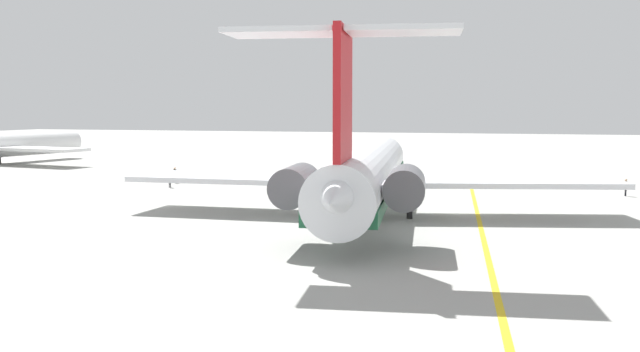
# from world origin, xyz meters

# --- Properties ---
(ground) EXTENTS (383.98, 383.98, 0.00)m
(ground) POSITION_xyz_m (0.00, 0.00, 0.00)
(ground) COLOR #9E9E99
(main_jetliner) EXTENTS (44.59, 39.53, 13.00)m
(main_jetliner) POSITION_xyz_m (-5.86, 6.25, 3.55)
(main_jetliner) COLOR silver
(main_jetliner) RESTS_ON ground
(airliner_mid_left) EXTENTS (32.70, 32.48, 9.78)m
(airliner_mid_left) POSITION_xyz_m (32.29, 72.78, 2.88)
(airliner_mid_left) COLOR white
(airliner_mid_left) RESTS_ON ground
(ground_crew_near_nose) EXTENTS (0.44, 0.29, 1.83)m
(ground_crew_near_nose) POSITION_xyz_m (13.58, 33.30, 1.16)
(ground_crew_near_nose) COLOR black
(ground_crew_near_nose) RESTS_ON ground
(ground_crew_near_tail) EXTENTS (0.32, 0.33, 1.69)m
(ground_crew_near_tail) POSITION_xyz_m (9.18, 31.56, 1.07)
(ground_crew_near_tail) COLOR black
(ground_crew_near_tail) RESTS_ON ground
(ground_crew_portside) EXTENTS (0.36, 0.28, 1.70)m
(ground_crew_portside) POSITION_xyz_m (15.06, -14.86, 1.08)
(ground_crew_portside) COLOR black
(ground_crew_portside) RESTS_ON ground
(ground_crew_starboard) EXTENTS (0.30, 0.38, 1.79)m
(ground_crew_starboard) POSITION_xyz_m (17.20, 20.80, 1.13)
(ground_crew_starboard) COLOR black
(ground_crew_starboard) RESTS_ON ground
(taxiway_centreline) EXTENTS (72.50, 8.31, 0.01)m
(taxiway_centreline) POSITION_xyz_m (-4.62, -2.30, 0.00)
(taxiway_centreline) COLOR gold
(taxiway_centreline) RESTS_ON ground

